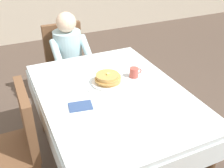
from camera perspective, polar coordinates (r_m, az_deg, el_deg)
ground_plane at (r=2.58m, az=0.17°, el=-15.80°), size 14.00×14.00×0.00m
dining_table_main at (r=2.15m, az=0.20°, el=-3.78°), size 1.12×1.52×0.74m
chair_diner at (r=3.16m, az=-9.73°, el=5.17°), size 0.44×0.45×0.93m
diner_person at (r=2.97m, az=-9.12°, el=6.42°), size 0.40×0.43×1.12m
chair_left_side at (r=2.10m, az=-19.74°, el=-11.25°), size 0.45×0.44×0.93m
plate_breakfast at (r=2.22m, az=-0.80°, el=0.32°), size 0.28×0.28×0.02m
breakfast_stack at (r=2.20m, az=-0.83°, el=1.27°), size 0.22×0.22×0.08m
cup_coffee at (r=2.30m, az=4.76°, el=2.47°), size 0.11×0.08×0.08m
fork_left_of_plate at (r=2.15m, az=-5.23°, el=-1.11°), size 0.03×0.18×0.00m
knife_right_of_plate at (r=2.28m, az=3.79°, el=0.97°), size 0.02×0.20×0.00m
spoon_near_edge at (r=1.97m, az=4.02°, el=-4.32°), size 0.15×0.05×0.00m
napkin_folded at (r=1.95m, az=-6.77°, el=-4.71°), size 0.19×0.15×0.01m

